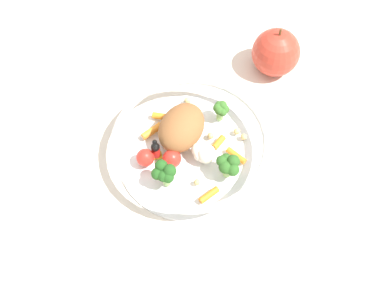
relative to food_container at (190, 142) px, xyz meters
name	(u,v)px	position (x,y,z in m)	size (l,w,h in m)	color
ground_plane	(183,151)	(0.00, 0.01, -0.03)	(2.40, 2.40, 0.00)	silver
food_container	(190,142)	(0.00, 0.00, 0.00)	(0.24, 0.24, 0.06)	white
loose_apple	(276,52)	(0.22, -0.04, 0.01)	(0.08, 0.08, 0.09)	#BC3828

